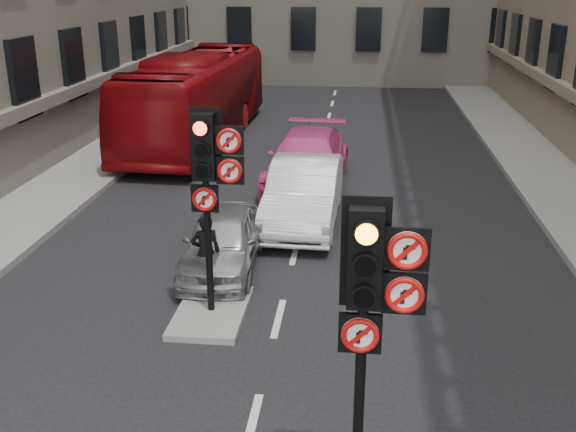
% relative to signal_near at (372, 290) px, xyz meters
% --- Properties ---
extents(pavement_left, '(3.00, 50.00, 0.16)m').
position_rel_signal_near_xyz_m(pavement_left, '(-8.69, 11.01, -2.50)').
color(pavement_left, gray).
rests_on(pavement_left, ground).
extents(centre_island, '(1.20, 2.00, 0.12)m').
position_rel_signal_near_xyz_m(centre_island, '(-2.69, 4.01, -2.52)').
color(centre_island, gray).
rests_on(centre_island, ground).
extents(signal_near, '(0.91, 0.40, 3.58)m').
position_rel_signal_near_xyz_m(signal_near, '(0.00, 0.00, 0.00)').
color(signal_near, black).
rests_on(signal_near, ground).
extents(signal_far, '(0.91, 0.40, 3.58)m').
position_rel_signal_near_xyz_m(signal_far, '(-2.60, 4.00, 0.12)').
color(signal_far, black).
rests_on(signal_far, centre_island).
extents(car_silver, '(1.59, 3.66, 1.23)m').
position_rel_signal_near_xyz_m(car_silver, '(-2.87, 6.01, -1.97)').
color(car_silver, '#929398').
rests_on(car_silver, ground).
extents(car_white, '(1.73, 4.65, 1.52)m').
position_rel_signal_near_xyz_m(car_white, '(-1.45, 8.91, -1.82)').
color(car_white, white).
rests_on(car_white, ground).
extents(car_pink, '(2.34, 5.24, 1.49)m').
position_rel_signal_near_xyz_m(car_pink, '(-1.63, 12.02, -1.84)').
color(car_pink, '#D73F8E').
rests_on(car_pink, ground).
extents(bus_red, '(3.10, 11.30, 3.12)m').
position_rel_signal_near_xyz_m(bus_red, '(-5.99, 17.10, -1.02)').
color(bus_red, maroon).
rests_on(bus_red, ground).
extents(motorcycle, '(0.65, 1.73, 1.02)m').
position_rel_signal_near_xyz_m(motorcycle, '(-2.34, 9.34, -2.07)').
color(motorcycle, black).
rests_on(motorcycle, ground).
extents(motorcyclist, '(0.65, 0.53, 1.53)m').
position_rel_signal_near_xyz_m(motorcyclist, '(-2.98, 5.01, -1.82)').
color(motorcyclist, black).
rests_on(motorcyclist, ground).
extents(info_sign, '(0.34, 0.13, 1.95)m').
position_rel_signal_near_xyz_m(info_sign, '(-2.83, 4.74, -1.20)').
color(info_sign, black).
rests_on(info_sign, centre_island).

